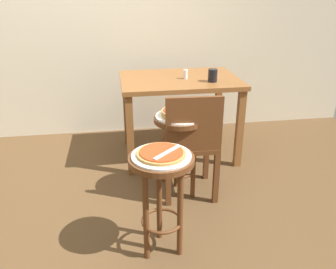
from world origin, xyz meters
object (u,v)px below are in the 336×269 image
dining_table (179,90)px  pizza_middle (180,113)px  wooden_chair (191,142)px  serving_plate_foreground (161,156)px  pizza_server_knife (167,152)px  serving_plate_middle (180,116)px  stool_foreground (162,183)px  condiment_shaker (186,74)px  cup_near_edge (213,75)px  stool_middle (179,139)px  pizza_foreground (161,153)px

dining_table → pizza_middle: bearing=-100.7°
wooden_chair → serving_plate_foreground: bearing=-117.7°
pizza_server_knife → serving_plate_middle: bearing=30.5°
stool_foreground → wooden_chair: bearing=62.3°
wooden_chair → pizza_server_knife: size_ratio=3.86×
pizza_middle → condiment_shaker: bearing=75.1°
cup_near_edge → condiment_shaker: size_ratio=1.37×
pizza_middle → dining_table: size_ratio=0.25×
pizza_middle → cup_near_edge: cup_near_edge is taller
cup_near_edge → pizza_server_knife: size_ratio=0.51×
stool_foreground → wooden_chair: 0.65m
serving_plate_middle → stool_middle: bearing=0.0°
cup_near_edge → pizza_server_knife: bearing=-116.5°
serving_plate_middle → pizza_middle: bearing=0.0°
serving_plate_foreground → pizza_middle: (0.22, 0.60, 0.03)m
stool_foreground → stool_middle: size_ratio=1.00×
serving_plate_foreground → pizza_foreground: bearing=-90.0°
serving_plate_middle → cup_near_edge: cup_near_edge is taller
cup_near_edge → pizza_middle: bearing=-125.9°
pizza_middle → stool_middle: bearing=0.0°
cup_near_edge → condiment_shaker: cup_near_edge is taller
pizza_foreground → serving_plate_middle: bearing=70.1°
dining_table → wooden_chair: 0.77m
dining_table → cup_near_edge: cup_near_edge is taller
stool_middle → cup_near_edge: bearing=54.1°
pizza_foreground → cup_near_edge: 1.31m
stool_foreground → pizza_foreground: (-0.00, 0.00, 0.19)m
pizza_foreground → condiment_shaker: bearing=72.7°
pizza_middle → wooden_chair: size_ratio=0.31×
condiment_shaker → pizza_foreground: bearing=-107.3°
serving_plate_middle → pizza_middle: pizza_middle is taller
stool_middle → cup_near_edge: size_ratio=5.87×
serving_plate_foreground → serving_plate_middle: size_ratio=0.97×
serving_plate_foreground → condiment_shaker: bearing=72.7°
serving_plate_middle → wooden_chair: 0.21m
stool_foreground → serving_plate_middle: size_ratio=1.87×
serving_plate_middle → wooden_chair: (0.08, -0.03, -0.20)m
pizza_middle → pizza_server_knife: 0.65m
serving_plate_foreground → dining_table: dining_table is taller
stool_foreground → pizza_server_knife: size_ratio=2.98×
dining_table → condiment_shaker: bearing=-36.9°
pizza_server_knife → stool_foreground: bearing=103.6°
cup_near_edge → stool_foreground: bearing=-118.1°
cup_near_edge → wooden_chair: size_ratio=0.13×
pizza_foreground → wooden_chair: (0.30, 0.57, -0.21)m
pizza_server_knife → serving_plate_foreground: bearing=103.6°
pizza_foreground → pizza_server_knife: size_ratio=1.26×
serving_plate_middle → wooden_chair: bearing=-20.6°
pizza_foreground → condiment_shaker: (0.40, 1.29, 0.12)m
stool_foreground → pizza_middle: pizza_middle is taller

